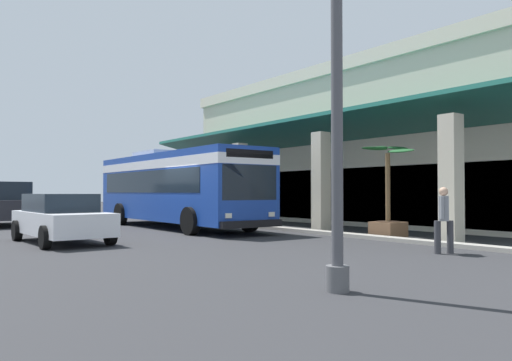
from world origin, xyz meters
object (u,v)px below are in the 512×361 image
Objects in this scene: parked_suv_charcoal at (2,203)px; pedestrian at (444,216)px; lot_light_pole at (337,32)px; transit_bus at (176,184)px; potted_palm at (388,217)px; parked_sedan_white at (61,218)px.

parked_suv_charcoal is 2.98× the size of pedestrian.
pedestrian is at bearing 107.63° from lot_light_pole.
transit_bus is 9.16m from potted_palm.
lot_light_pole is (10.16, 1.36, 3.25)m from parked_sedan_white.
potted_palm is 0.42× the size of lot_light_pole.
pedestrian reaches higher than parked_sedan_white.
pedestrian is at bearing 21.24° from parked_suv_charcoal.
pedestrian is (17.85, 6.94, -0.09)m from parked_suv_charcoal.
pedestrian is at bearing -34.09° from potted_palm.
parked_suv_charcoal is at bearing -179.63° from parked_sedan_white.
potted_palm is at bearing 63.65° from parked_sedan_white.
lot_light_pole is at bearing -72.37° from pedestrian.
parked_sedan_white is 10.76m from lot_light_pole.
parked_sedan_white is 0.91× the size of parked_suv_charcoal.
parked_suv_charcoal reaches higher than pedestrian.
parked_sedan_white is (3.63, -5.69, -1.10)m from transit_bus.
potted_palm is (-3.75, 2.54, -0.24)m from pedestrian.
potted_palm is (4.66, 9.41, -0.07)m from parked_sedan_white.
lot_light_pole is at bearing 4.14° from parked_suv_charcoal.
transit_bus is 14.62m from lot_light_pole.
parked_suv_charcoal reaches higher than parked_sedan_white.
pedestrian is at bearing 39.26° from parked_sedan_white.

